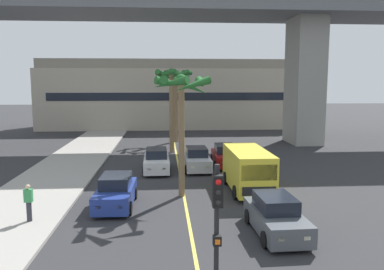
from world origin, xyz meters
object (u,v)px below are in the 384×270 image
car_queue_third (157,161)px  car_queue_fourth (225,156)px  car_queue_fifth (116,192)px  car_queue_second (197,160)px  palm_tree_mid_median (181,95)px  car_queue_front (276,217)px  traffic_light_median_near (217,227)px  palm_tree_far_median (172,87)px  pedestrian_mid_block (29,202)px  palm_tree_near_median (176,84)px  delivery_van (248,169)px

car_queue_third → car_queue_fourth: 5.20m
car_queue_fifth → car_queue_second: bearing=59.3°
palm_tree_mid_median → car_queue_front: bearing=-57.6°
car_queue_front → car_queue_fourth: (-0.01, 13.09, 0.00)m
traffic_light_median_near → palm_tree_mid_median: size_ratio=0.64×
car_queue_front → car_queue_fourth: same height
car_queue_second → palm_tree_far_median: (-1.58, 6.99, 5.00)m
car_queue_front → car_queue_fifth: same height
car_queue_second → car_queue_fifth: size_ratio=1.00×
car_queue_fifth → palm_tree_far_median: size_ratio=0.57×
car_queue_third → traffic_light_median_near: (1.74, -17.74, 1.99)m
palm_tree_mid_median → pedestrian_mid_block: bearing=-150.9°
palm_tree_near_median → palm_tree_far_median: 6.17m
car_queue_third → car_queue_fifth: 7.79m
car_queue_third → palm_tree_mid_median: size_ratio=0.63×
car_queue_fifth → palm_tree_near_median: (3.67, 21.05, 5.19)m
delivery_van → traffic_light_median_near: (-3.45, -12.40, 1.43)m
car_queue_fifth → traffic_light_median_near: traffic_light_median_near is taller
palm_tree_far_median → car_queue_fifth: bearing=-101.8°
car_queue_second → palm_tree_mid_median: palm_tree_mid_median is taller
delivery_van → palm_tree_mid_median: (-3.73, -0.69, 4.14)m
traffic_light_median_near → palm_tree_mid_median: palm_tree_mid_median is taller
palm_tree_near_median → palm_tree_far_median: bearing=-95.2°
delivery_van → pedestrian_mid_block: size_ratio=3.25×
car_queue_fifth → delivery_van: delivery_van is taller
car_queue_second → palm_tree_mid_median: size_ratio=0.63×
car_queue_fourth → car_queue_fifth: (-6.86, -9.05, 0.00)m
car_queue_front → car_queue_second: 12.15m
car_queue_second → pedestrian_mid_block: pedestrian_mid_block is taller
car_queue_second → traffic_light_median_near: (-1.07, -18.09, 1.99)m
car_queue_front → traffic_light_median_near: 7.23m
palm_tree_mid_median → car_queue_third: bearing=103.6°
traffic_light_median_near → palm_tree_near_median: bearing=89.9°
palm_tree_far_median → pedestrian_mid_block: 18.93m
car_queue_fourth → traffic_light_median_near: 19.60m
traffic_light_median_near → car_queue_third: bearing=95.6°
car_queue_fourth → palm_tree_far_median: bearing=122.7°
car_queue_second → delivery_van: delivery_van is taller
car_queue_front → car_queue_second: same height
palm_tree_near_median → palm_tree_mid_median: size_ratio=1.13×
delivery_van → car_queue_fourth: bearing=91.7°
pedestrian_mid_block → delivery_van: bearing=23.0°
car_queue_fifth → palm_tree_mid_median: bearing=24.8°
car_queue_third → traffic_light_median_near: traffic_light_median_near is taller
car_queue_front → car_queue_fifth: bearing=149.6°
car_queue_fourth → palm_tree_mid_median: palm_tree_mid_median is taller
car_queue_second → car_queue_third: (-2.81, -0.35, 0.00)m
car_queue_third → delivery_van: bearing=-45.8°
palm_tree_far_median → pedestrian_mid_block: bearing=-110.9°
car_queue_third → palm_tree_mid_median: 7.78m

